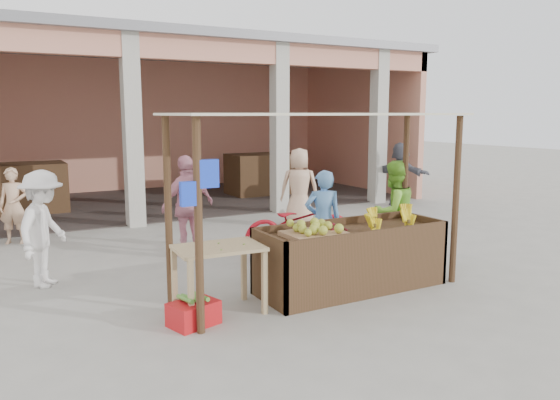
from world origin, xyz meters
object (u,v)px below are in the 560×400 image
side_table (219,258)px  vendor_blue (323,217)px  red_crate (194,313)px  vendor_green (393,210)px  fruit_stall (351,260)px  motorcycle (299,224)px

side_table → vendor_blue: bearing=27.1°
side_table → red_crate: side_table is taller
red_crate → vendor_green: (3.70, 0.94, 0.73)m
fruit_stall → motorcycle: bearing=80.7°
fruit_stall → vendor_blue: (0.15, 0.93, 0.42)m
fruit_stall → red_crate: (-2.34, -0.20, -0.26)m
fruit_stall → motorcycle: 1.94m
red_crate → motorcycle: (2.65, 2.11, 0.39)m
motorcycle → side_table: bearing=137.5°
side_table → red_crate: 0.72m
red_crate → side_table: bearing=11.3°
side_table → vendor_blue: size_ratio=0.64×
red_crate → vendor_green: size_ratio=0.30×
vendor_blue → side_table: bearing=45.0°
vendor_blue → vendor_green: vendor_green is taller
motorcycle → red_crate: bearing=135.8°
vendor_blue → fruit_stall: bearing=102.2°
vendor_blue → motorcycle: (0.17, 0.98, -0.29)m
red_crate → vendor_blue: (2.49, 1.13, 0.69)m
fruit_stall → vendor_blue: vendor_blue is taller
vendor_green → motorcycle: size_ratio=0.85×
vendor_blue → motorcycle: size_ratio=0.81×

